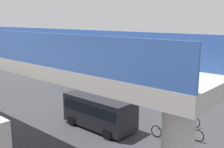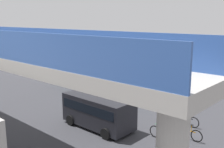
# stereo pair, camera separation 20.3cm
# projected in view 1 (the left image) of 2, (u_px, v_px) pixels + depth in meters

# --- Properties ---
(ground) EXTENTS (80.00, 80.00, 0.00)m
(ground) POSITION_uv_depth(u_px,v_px,m) (103.00, 89.00, 26.60)
(ground) COLOR #38383D
(city_bus) EXTENTS (11.54, 2.85, 3.15)m
(city_bus) POSITION_uv_depth(u_px,v_px,m) (110.00, 71.00, 25.84)
(city_bus) COLOR #0C8493
(city_bus) RESTS_ON ground
(parked_van) EXTENTS (4.80, 2.17, 2.05)m
(parked_van) POSITION_uv_depth(u_px,v_px,m) (99.00, 110.00, 16.95)
(parked_van) COLOR black
(parked_van) RESTS_ON ground
(bicycle_orange) EXTENTS (1.77, 0.44, 0.96)m
(bicycle_orange) POSITION_uv_depth(u_px,v_px,m) (189.00, 133.00, 15.42)
(bicycle_orange) COLOR black
(bicycle_orange) RESTS_ON ground
(bicycle_green) EXTENTS (1.77, 0.44, 0.96)m
(bicycle_green) POSITION_uv_depth(u_px,v_px,m) (164.00, 134.00, 15.33)
(bicycle_green) COLOR black
(bicycle_green) RESTS_ON ground
(bicycle_black) EXTENTS (1.77, 0.44, 0.96)m
(bicycle_black) POSITION_uv_depth(u_px,v_px,m) (187.00, 120.00, 17.40)
(bicycle_black) COLOR black
(bicycle_black) RESTS_ON ground
(pedestrian) EXTENTS (0.38, 0.38, 1.79)m
(pedestrian) POSITION_uv_depth(u_px,v_px,m) (183.00, 82.00, 25.55)
(pedestrian) COLOR #2D2D38
(pedestrian) RESTS_ON ground
(traffic_sign) EXTENTS (0.08, 0.60, 2.80)m
(traffic_sign) POSITION_uv_depth(u_px,v_px,m) (138.00, 66.00, 28.71)
(traffic_sign) COLOR slate
(traffic_sign) RESTS_ON ground
(lane_dash_leftmost) EXTENTS (2.00, 0.20, 0.01)m
(lane_dash_leftmost) POSITION_uv_depth(u_px,v_px,m) (152.00, 90.00, 26.01)
(lane_dash_leftmost) COLOR silver
(lane_dash_leftmost) RESTS_ON ground
(lane_dash_left) EXTENTS (2.00, 0.20, 0.01)m
(lane_dash_left) POSITION_uv_depth(u_px,v_px,m) (120.00, 84.00, 28.62)
(lane_dash_left) COLOR silver
(lane_dash_left) RESTS_ON ground
(lane_dash_centre) EXTENTS (2.00, 0.20, 0.01)m
(lane_dash_centre) POSITION_uv_depth(u_px,v_px,m) (94.00, 79.00, 31.22)
(lane_dash_centre) COLOR silver
(lane_dash_centre) RESTS_ON ground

